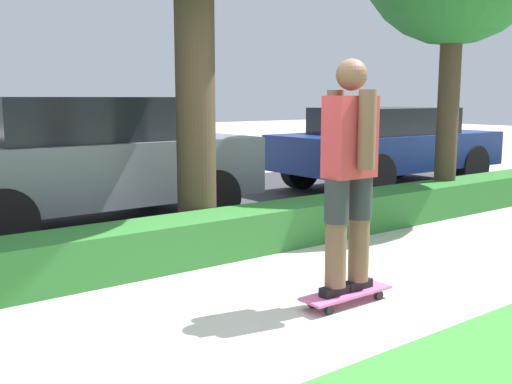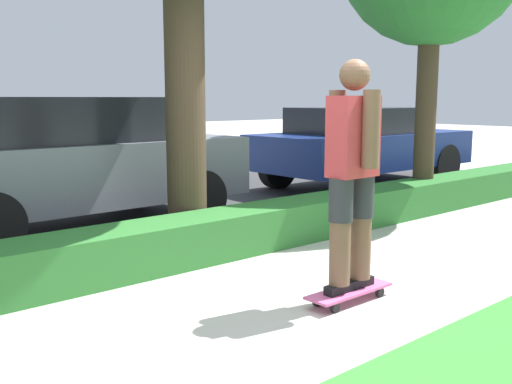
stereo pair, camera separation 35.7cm
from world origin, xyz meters
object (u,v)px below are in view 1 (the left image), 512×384
at_px(skateboard, 346,294).
at_px(parked_car_middle, 84,159).
at_px(parked_car_rear, 387,144).
at_px(skater_person, 349,170).

distance_m(skateboard, parked_car_middle, 4.07).
relative_size(skateboard, parked_car_rear, 0.19).
height_order(skateboard, skater_person, skater_person).
bearing_deg(parked_car_middle, parked_car_rear, -1.27).
relative_size(skateboard, parked_car_middle, 0.20).
bearing_deg(parked_car_rear, skateboard, -141.20).
bearing_deg(skateboard, parked_car_rear, 38.04).
xyz_separation_m(skater_person, parked_car_rear, (4.98, 3.89, -0.27)).
relative_size(skater_person, parked_car_middle, 0.44).
distance_m(parked_car_middle, parked_car_rear, 5.51).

